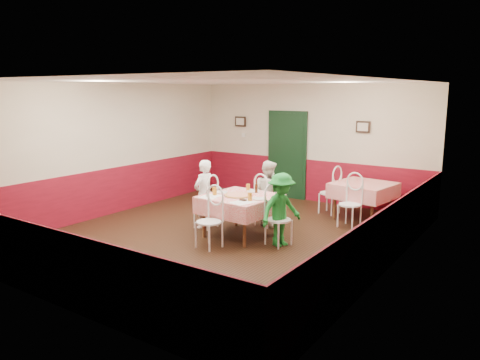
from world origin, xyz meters
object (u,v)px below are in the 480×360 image
Objects in this scene: second_table at (363,201)px; glass_c at (248,187)px; wallet at (243,200)px; beer_bottle at (256,187)px; chair_far at (267,203)px; pizza at (238,195)px; diner_left at (204,194)px; chair_second_b at (350,205)px; chair_right at (279,220)px; glass_a at (215,191)px; glass_b at (250,197)px; chair_near at (209,222)px; chair_second_a at (330,193)px; diner_far at (268,193)px; main_table at (240,216)px; chair_left at (206,205)px; diner_right at (281,210)px.

glass_c is at bearing -128.15° from second_table.
beer_bottle is at bearing 106.99° from wallet.
glass_c is (-0.17, -0.41, 0.38)m from chair_far.
diner_left is at bearing 173.31° from pizza.
pizza is at bearing 96.73° from chair_far.
chair_right is at bearing -100.87° from chair_second_b.
second_table is at bearing 1.02° from chair_right.
glass_c is at bearing 101.67° from pizza.
glass_a reaches higher than glass_c.
diner_left is at bearing -162.85° from beer_bottle.
glass_b is at bearing 117.32° from chair_far.
beer_bottle is (0.17, 1.22, 0.41)m from chair_near.
wallet is at bearing -112.61° from chair_second_b.
second_table is 1.24× the size of chair_second_b.
chair_second_a is 6.39× the size of glass_b.
chair_far is 0.21m from diner_far.
main_table is 2.53m from chair_second_a.
glass_b is 0.71× the size of beer_bottle.
chair_right and chair_far have the same top height.
chair_second_b is at bearing 45.74° from glass_a.
chair_left is 1.20m from chair_far.
diner_far is (0.17, 0.46, -0.18)m from glass_c.
diner_far is 1.27m from diner_right.
chair_near is (0.79, -0.91, 0.00)m from chair_left.
chair_left is 6.10× the size of glass_a.
diner_far is (-0.64, -1.53, 0.20)m from chair_second_a.
glass_c is 0.52m from diner_far.
chair_near is 0.71× the size of diner_right.
beer_bottle reaches higher than chair_far.
diner_left is (-1.01, -0.31, -0.19)m from beer_bottle.
pizza is at bearing 26.11° from glass_a.
main_table is 0.85m from chair_right.
glass_b is at bearing -32.78° from main_table.
chair_left and chair_second_b have the same top height.
diner_left is at bearing 100.59° from chair_right.
chair_right is 0.71m from wallet.
chair_left is (-0.85, 0.06, 0.08)m from main_table.
glass_c is 0.83m from wallet.
diner_right is at bearing -99.36° from chair_second_b.
glass_b is (1.22, -0.30, 0.38)m from chair_left.
chair_left is 1.25m from diner_far.
chair_second_a is 0.71× the size of diner_right.
wallet is (0.21, -1.15, 0.32)m from chair_far.
chair_second_b is 0.67× the size of diner_left.
glass_b is at bearing -111.12° from chair_second_b.
glass_b is 0.67m from beer_bottle.
diner_far reaches higher than wallet.
glass_a reaches higher than chair_second_b.
main_table is 0.64m from glass_c.
diner_far is at bearing 132.42° from diner_left.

